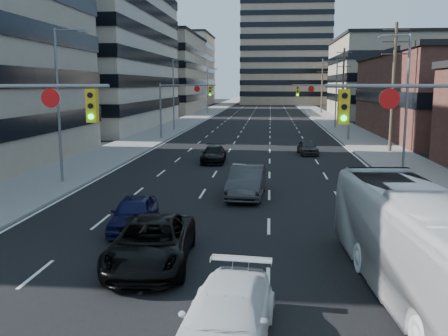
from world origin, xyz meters
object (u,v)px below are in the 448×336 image
Objects in this scene: black_pickup at (152,243)px; sedan_blue at (134,213)px; transit_bus at (426,247)px; white_van at (226,318)px.

sedan_blue is at bearing 109.20° from black_pickup.
transit_bus is 2.71× the size of sedan_blue.
white_van reaches higher than sedan_blue.
sedan_blue is at bearing 122.33° from white_van.
black_pickup reaches higher than white_van.
white_van is 5.94m from transit_bus.
white_van is (2.88, -4.95, -0.06)m from black_pickup.
white_van is at bearing -155.05° from transit_bus.
transit_bus is (5.12, 2.90, 0.83)m from white_van.
transit_bus is (8.00, -2.05, 0.77)m from black_pickup.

